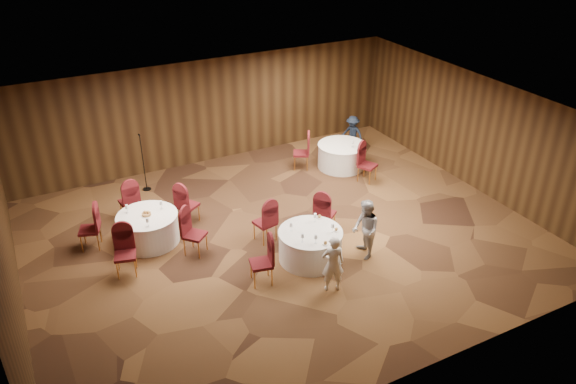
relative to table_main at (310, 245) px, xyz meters
name	(u,v)px	position (x,y,z in m)	size (l,w,h in m)	color
ground	(285,236)	(-0.09, 1.12, -0.38)	(12.00, 12.00, 0.00)	black
room_shell	(284,165)	(-0.09, 1.12, 1.59)	(12.00, 12.00, 12.00)	silver
table_main	(310,245)	(0.00, 0.00, 0.00)	(1.48, 1.48, 0.74)	silver
table_left	(148,228)	(-3.12, 2.43, 0.00)	(1.46, 1.46, 0.74)	silver
table_right	(342,156)	(3.22, 3.78, 0.00)	(1.46, 1.46, 0.74)	silver
chairs_main	(285,232)	(-0.35, 0.60, 0.12)	(2.95, 2.08, 1.00)	#450D10
chairs_left	(146,224)	(-3.16, 2.44, 0.12)	(3.12, 2.93, 1.00)	#450D10
chairs_right	(334,159)	(2.74, 3.46, 0.12)	(2.01, 2.34, 1.00)	#450D10
tabletop_main	(318,228)	(0.14, -0.10, 0.47)	(1.03, 1.17, 0.22)	silver
tabletop_left	(146,212)	(-3.12, 2.42, 0.45)	(0.85, 0.90, 0.22)	silver
tabletop_right	(352,142)	(3.40, 3.50, 0.52)	(0.08, 0.08, 0.22)	silver
mic_stand	(145,174)	(-2.49, 5.08, 0.13)	(0.24, 0.24, 1.70)	black
woman_a	(333,264)	(-0.13, -1.19, 0.29)	(0.49, 0.32, 1.33)	silver
woman_b	(365,230)	(1.18, -0.47, 0.35)	(0.70, 0.55, 1.45)	#A6A6AB
man_c	(352,134)	(4.16, 4.64, 0.22)	(0.77, 0.44, 1.19)	black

